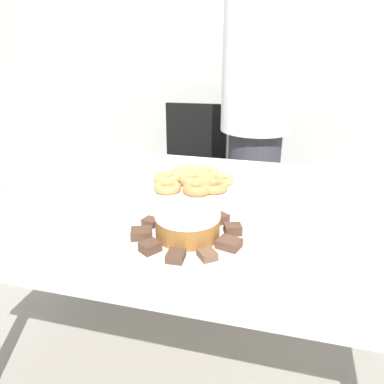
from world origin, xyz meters
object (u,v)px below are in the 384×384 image
(plate_cake, at_px, (188,237))
(frosted_cake, at_px, (188,224))
(plate_donuts, at_px, (195,185))
(office_chair_left, at_px, (192,181))
(person_standing, at_px, (257,121))
(napkin, at_px, (368,207))

(plate_cake, height_order, frosted_cake, frosted_cake)
(plate_donuts, xyz_separation_m, frosted_cake, (0.08, -0.41, 0.04))
(office_chair_left, height_order, frosted_cake, office_chair_left)
(office_chair_left, bearing_deg, person_standing, -22.99)
(napkin, bearing_deg, office_chair_left, 133.43)
(plate_donuts, distance_m, frosted_cake, 0.42)
(person_standing, xyz_separation_m, plate_donuts, (-0.16, -0.73, -0.12))
(office_chair_left, bearing_deg, napkin, -50.44)
(person_standing, relative_size, frosted_cake, 8.93)
(plate_donuts, height_order, frosted_cake, frosted_cake)
(person_standing, distance_m, plate_cake, 1.14)
(plate_cake, relative_size, frosted_cake, 1.84)
(person_standing, xyz_separation_m, frosted_cake, (-0.07, -1.14, -0.08))
(plate_cake, relative_size, napkin, 3.24)
(person_standing, bearing_deg, frosted_cake, -93.73)
(frosted_cake, distance_m, napkin, 0.65)
(plate_cake, xyz_separation_m, plate_donuts, (-0.08, 0.41, 0.00))
(plate_cake, xyz_separation_m, napkin, (0.53, 0.37, -0.00))
(person_standing, height_order, napkin, person_standing)
(plate_donuts, bearing_deg, person_standing, 77.79)
(office_chair_left, bearing_deg, plate_cake, -79.55)
(office_chair_left, distance_m, plate_cake, 1.35)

